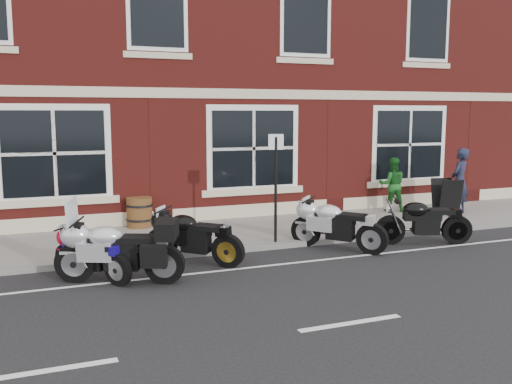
# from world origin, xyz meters

# --- Properties ---
(ground) EXTENTS (80.00, 80.00, 0.00)m
(ground) POSITION_xyz_m (0.00, 0.00, 0.00)
(ground) COLOR black
(ground) RESTS_ON ground
(sidewalk) EXTENTS (30.00, 3.00, 0.12)m
(sidewalk) POSITION_xyz_m (0.00, 3.00, 0.06)
(sidewalk) COLOR slate
(sidewalk) RESTS_ON ground
(kerb) EXTENTS (30.00, 0.16, 0.12)m
(kerb) POSITION_xyz_m (0.00, 1.42, 0.06)
(kerb) COLOR slate
(kerb) RESTS_ON ground
(pub_building) EXTENTS (24.00, 12.00, 12.00)m
(pub_building) POSITION_xyz_m (0.00, 10.50, 6.00)
(pub_building) COLOR maroon
(pub_building) RESTS_ON ground
(moto_touring_silver) EXTENTS (2.11, 1.07, 1.48)m
(moto_touring_silver) POSITION_xyz_m (-2.76, 0.17, 0.60)
(moto_touring_silver) COLOR black
(moto_touring_silver) RESTS_ON ground
(moto_sport_red) EXTENTS (1.16, 1.60, 0.84)m
(moto_sport_red) POSITION_xyz_m (-3.13, 0.55, 0.48)
(moto_sport_red) COLOR black
(moto_sport_red) RESTS_ON ground
(moto_sport_black) EXTENTS (1.58, 1.63, 0.96)m
(moto_sport_black) POSITION_xyz_m (-1.18, 0.94, 0.55)
(moto_sport_black) COLOR black
(moto_sport_black) RESTS_ON ground
(moto_sport_silver) EXTENTS (1.43, 1.82, 0.98)m
(moto_sport_silver) POSITION_xyz_m (1.97, 0.86, 0.57)
(moto_sport_silver) COLOR black
(moto_sport_silver) RESTS_ON ground
(moto_naked_black) EXTENTS (2.05, 0.90, 0.97)m
(moto_naked_black) POSITION_xyz_m (3.99, 0.62, 0.56)
(moto_naked_black) COLOR black
(moto_naked_black) RESTS_ON ground
(pedestrian_left) EXTENTS (0.79, 0.70, 1.83)m
(pedestrian_left) POSITION_xyz_m (6.99, 2.86, 1.03)
(pedestrian_left) COLOR #1B1E32
(pedestrian_left) RESTS_ON sidewalk
(pedestrian_right) EXTENTS (0.92, 0.84, 1.54)m
(pedestrian_right) POSITION_xyz_m (5.49, 3.88, 0.89)
(pedestrian_right) COLOR #18541C
(pedestrian_right) RESTS_ON sidewalk
(a_board_sign) EXTENTS (0.68, 0.54, 1.00)m
(a_board_sign) POSITION_xyz_m (6.56, 2.85, 0.62)
(a_board_sign) COLOR black
(a_board_sign) RESTS_ON sidewalk
(barrel_planter) EXTENTS (0.66, 0.66, 0.73)m
(barrel_planter) POSITION_xyz_m (-1.60, 4.30, 0.49)
(barrel_planter) COLOR #512915
(barrel_planter) RESTS_ON sidewalk
(parking_sign) EXTENTS (0.33, 0.07, 2.34)m
(parking_sign) POSITION_xyz_m (0.85, 1.55, 1.47)
(parking_sign) COLOR black
(parking_sign) RESTS_ON sidewalk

